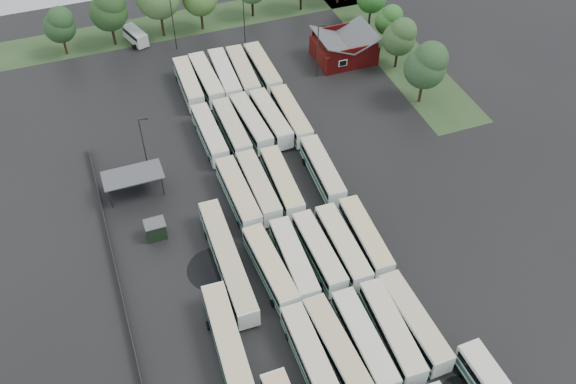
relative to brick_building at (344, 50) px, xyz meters
name	(u,v)px	position (x,y,z in m)	size (l,w,h in m)	color
ground	(306,273)	(-24.00, -42.77, -1.87)	(160.00, 160.00, 0.00)	black
brick_building	(344,50)	(0.00, 0.00, 0.00)	(10.07, 8.60, 5.39)	maroon
wash_shed	(132,176)	(-41.20, -20.74, 1.12)	(8.20, 4.20, 3.58)	#2D2D30
utility_hut	(156,230)	(-40.20, -30.17, -0.55)	(2.70, 2.20, 2.62)	black
grass_strip_north	(193,21)	(-22.00, 22.03, -1.86)	(80.00, 10.00, 0.01)	#2E4A23
grass_strip_east	(393,48)	(10.00, 0.03, -1.86)	(10.00, 50.00, 0.01)	#2E4A23
west_fence	(117,272)	(-46.20, -34.77, -1.27)	(0.10, 50.00, 1.20)	#2D2D30
bus_r1c0	(311,356)	(-28.35, -54.90, 0.03)	(2.72, 12.40, 3.45)	white
bus_r1c1	(336,347)	(-25.30, -54.86, 0.07)	(3.19, 12.74, 3.52)	white
bus_r1c2	(364,341)	(-22.11, -55.24, 0.09)	(2.86, 12.80, 3.55)	white
bus_r1c3	(391,331)	(-18.67, -55.14, 0.09)	(3.27, 12.87, 3.55)	white
bus_r1c4	(414,322)	(-15.74, -54.88, 0.09)	(3.08, 12.83, 3.55)	white
bus_r2c0	(270,268)	(-28.42, -41.87, 0.05)	(3.28, 12.63, 3.48)	white
bus_r2c1	(294,260)	(-25.30, -41.74, 0.03)	(3.09, 12.49, 3.45)	white
bus_r2c2	(319,252)	(-21.88, -41.60, 0.02)	(2.72, 12.31, 3.42)	white
bus_r2c3	(343,246)	(-18.73, -41.78, 0.07)	(2.84, 12.66, 3.52)	white
bus_r2c4	(365,237)	(-15.41, -41.36, 0.03)	(3.11, 12.51, 3.46)	white
bus_r3c0	(238,194)	(-28.31, -28.29, 0.10)	(2.89, 12.87, 3.57)	white
bus_r3c1	(258,187)	(-25.29, -27.91, 0.08)	(2.79, 12.73, 3.54)	white
bus_r3c2	(282,183)	(-21.95, -28.22, 0.07)	(3.22, 12.73, 3.51)	white
bus_r3c4	(322,171)	(-15.72, -27.85, 0.05)	(3.28, 12.63, 3.48)	white
bus_r4c0	(210,134)	(-28.53, -14.46, 0.02)	(2.70, 12.34, 3.43)	white
bus_r4c1	(232,129)	(-25.04, -14.43, 0.05)	(2.72, 12.52, 3.48)	white
bus_r4c2	(251,123)	(-21.82, -14.02, 0.05)	(3.22, 12.59, 3.48)	white
bus_r4c3	(271,118)	(-18.63, -14.04, 0.04)	(3.09, 12.55, 3.47)	white
bus_r4c4	(291,116)	(-15.44, -14.55, 0.08)	(2.90, 12.76, 3.54)	white
bus_r5c0	(189,83)	(-28.29, -0.48, 0.03)	(2.93, 12.44, 3.45)	white
bus_r5c1	(207,80)	(-25.23, -0.53, 0.09)	(2.91, 12.79, 3.55)	white
bus_r5c2	(225,76)	(-22.11, -0.67, 0.13)	(3.28, 13.13, 3.63)	white
bus_r5c3	(243,73)	(-18.97, -0.86, 0.13)	(3.38, 13.13, 3.62)	white
bus_r5c4	(263,69)	(-15.49, -0.86, 0.10)	(2.81, 12.87, 3.58)	white
artic_bus_west_b	(228,260)	(-32.99, -38.89, 0.07)	(3.03, 18.87, 3.49)	white
artic_bus_west_c	(233,361)	(-36.41, -52.52, 0.13)	(3.67, 19.46, 3.59)	white
minibus	(136,36)	(-33.62, 18.31, -0.44)	(3.88, 6.25, 2.56)	silver
tree_north_0	(60,24)	(-46.00, 18.78, 4.09)	(5.59, 5.59, 9.26)	#382514
tree_north_1	(109,9)	(-37.24, 18.84, 5.29)	(6.72, 6.72, 11.13)	black
tree_east_0	(427,65)	(6.72, -16.10, 5.28)	(6.71, 6.71, 11.11)	#372212
tree_east_1	(400,36)	(7.67, -5.62, 4.19)	(5.69, 5.69, 9.42)	black
tree_east_2	(390,20)	(9.31, 1.45, 3.27)	(4.82, 4.82, 7.99)	black
lamp_post_ne	(318,47)	(-6.41, -3.39, 3.82)	(1.51, 0.29, 9.80)	#2D2D30
lamp_post_nw	(144,141)	(-38.49, -16.94, 3.57)	(1.44, 0.28, 9.36)	#2D2D30
lamp_post_back_w	(173,19)	(-27.07, 13.51, 4.25)	(1.62, 0.32, 10.53)	#2D2D30
lamp_post_back_e	(244,14)	(-14.73, 11.13, 4.05)	(1.57, 0.31, 10.18)	#2D2D30
puddle_2	(215,269)	(-34.51, -38.13, -1.86)	(7.15, 7.15, 0.01)	black
puddle_3	(334,263)	(-20.17, -42.45, -1.86)	(3.18, 3.18, 0.01)	black
puddle_4	(465,364)	(-12.23, -60.74, -1.86)	(3.57, 3.57, 0.01)	black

